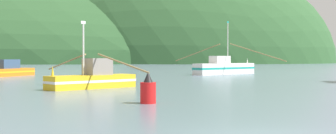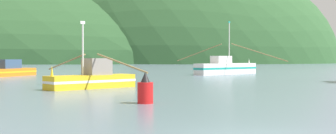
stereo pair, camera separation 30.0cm
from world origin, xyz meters
name	(u,v)px [view 2 (the right image)]	position (x,y,z in m)	size (l,w,h in m)	color
hill_mid_right	(79,62)	(-26.85, 228.99, 0.00)	(218.41, 174.73, 77.51)	#2D562D
hill_far_center	(61,62)	(-39.55, 254.23, 0.00)	(192.82, 154.26, 76.09)	#516B38
hill_far_right	(189,63)	(28.36, 196.49, 0.00)	(141.24, 112.99, 96.79)	#2D562D
fishing_boat_yellow	(92,78)	(-5.63, 20.39, 0.70)	(7.51, 9.93, 4.72)	gold
fishing_boat_white	(226,68)	(10.29, 46.31, 0.89)	(11.52, 14.56, 7.11)	white
channel_buoy	(145,90)	(-2.44, 9.63, 0.61)	(0.74, 0.74, 1.50)	red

